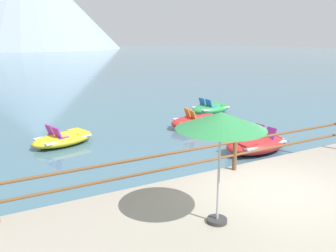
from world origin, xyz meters
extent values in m
plane|color=#477084|center=(0.00, 40.00, 0.00)|extent=(200.00, 200.00, 0.00)
cylinder|color=brown|center=(0.00, 1.55, 0.88)|extent=(0.12, 0.12, 0.95)
cylinder|color=brown|center=(0.00, 1.55, 1.21)|extent=(23.80, 0.07, 0.07)
cylinder|color=brown|center=(0.00, 1.55, 0.83)|extent=(23.80, 0.07, 0.07)
cylinder|color=#B2B2B7|center=(-2.11, -0.53, 1.40)|extent=(0.05, 0.05, 2.00)
cone|color=#338E4C|center=(-2.11, -0.53, 2.48)|extent=(1.70, 1.70, 0.32)
cylinder|color=#333333|center=(-2.11, -0.53, 0.44)|extent=(0.40, 0.40, 0.08)
ellipsoid|color=red|center=(2.48, 7.14, 0.28)|extent=(2.63, 1.56, 0.57)
cube|color=silver|center=(2.48, 7.14, 0.38)|extent=(2.05, 1.27, 0.06)
cube|color=orange|center=(2.27, 6.90, 0.45)|extent=(0.43, 0.43, 0.08)
cube|color=orange|center=(2.09, 6.91, 0.67)|extent=(0.24, 0.42, 0.43)
cube|color=orange|center=(2.32, 7.43, 0.45)|extent=(0.43, 0.43, 0.08)
cube|color=orange|center=(2.14, 7.44, 0.67)|extent=(0.24, 0.42, 0.43)
cube|color=red|center=(3.17, 7.08, 0.44)|extent=(0.64, 0.98, 0.12)
ellipsoid|color=yellow|center=(-3.35, 7.48, 0.22)|extent=(2.66, 1.94, 0.45)
cube|color=silver|center=(-3.35, 7.48, 0.30)|extent=(2.09, 1.56, 0.06)
cube|color=purple|center=(-3.45, 7.18, 0.37)|extent=(0.50, 0.50, 0.08)
cube|color=purple|center=(-3.62, 7.13, 0.59)|extent=(0.32, 0.44, 0.43)
cube|color=purple|center=(-3.60, 7.67, 0.37)|extent=(0.50, 0.50, 0.08)
cube|color=purple|center=(-3.77, 7.61, 0.59)|extent=(0.32, 0.44, 0.43)
cube|color=yellow|center=(-2.73, 7.68, 0.36)|extent=(0.77, 1.01, 0.12)
ellipsoid|color=red|center=(2.44, 3.31, 0.30)|extent=(2.62, 1.54, 0.59)
cube|color=silver|center=(2.44, 3.31, 0.40)|extent=(2.05, 1.26, 0.06)
cube|color=purple|center=(2.61, 3.60, 0.47)|extent=(0.42, 0.42, 0.08)
cube|color=purple|center=(2.79, 3.61, 0.69)|extent=(0.23, 0.41, 0.43)
cube|color=purple|center=(2.64, 3.04, 0.47)|extent=(0.42, 0.42, 0.08)
cube|color=purple|center=(2.82, 3.06, 0.69)|extent=(0.23, 0.41, 0.43)
cube|color=red|center=(1.74, 3.27, 0.46)|extent=(0.62, 1.01, 0.12)
ellipsoid|color=green|center=(4.76, 9.37, 0.25)|extent=(2.42, 1.53, 0.50)
cube|color=silver|center=(4.76, 9.37, 0.34)|extent=(1.89, 1.25, 0.06)
cube|color=blue|center=(4.62, 9.10, 0.41)|extent=(0.44, 0.44, 0.08)
cube|color=blue|center=(4.44, 9.08, 0.63)|extent=(0.25, 0.42, 0.43)
cube|color=blue|center=(4.56, 9.61, 0.41)|extent=(0.44, 0.44, 0.08)
cube|color=blue|center=(4.38, 9.59, 0.63)|extent=(0.25, 0.42, 0.43)
cube|color=green|center=(5.38, 9.44, 0.40)|extent=(0.60, 0.95, 0.12)
camera|label=1|loc=(-5.99, -5.59, 3.99)|focal=37.68mm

